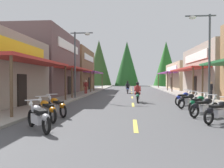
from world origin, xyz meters
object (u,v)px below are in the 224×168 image
object	(u,v)px
motorcycle_parked_left_0	(38,116)
pedestrian_waiting	(86,86)
streetlamp_left	(78,55)
motorcycle_parked_right_3	(205,106)
motorcycle_parked_right_6	(184,98)
rider_cruising_lead	(137,94)
motorcycle_parked_left_1	(46,109)
rider_cruising_trailing	(128,88)
motorcycle_parked_right_4	(199,103)
pedestrian_by_shop	(211,89)
motorcycle_parked_right_5	(189,100)
motorcycle_parked_left_2	(56,106)
motorcycle_parked_right_2	(219,111)
streetlamp_right	(205,46)

from	to	relation	value
motorcycle_parked_left_0	pedestrian_waiting	bearing A→B (deg)	-36.08
streetlamp_left	motorcycle_parked_right_3	bearing A→B (deg)	-46.72
streetlamp_left	motorcycle_parked_right_6	bearing A→B (deg)	-25.16
motorcycle_parked_left_0	rider_cruising_lead	bearing A→B (deg)	-63.40
motorcycle_parked_left_0	motorcycle_parked_left_1	distance (m)	1.80
motorcycle_parked_left_1	rider_cruising_trailing	world-z (taller)	rider_cruising_trailing
motorcycle_parked_right_4	pedestrian_by_shop	distance (m)	7.69
motorcycle_parked_right_6	rider_cruising_trailing	size ratio (longest dim) A/B	0.74
motorcycle_parked_right_5	motorcycle_parked_left_2	xyz separation A→B (m)	(-7.19, -3.57, 0.00)
motorcycle_parked_right_3	motorcycle_parked_left_2	world-z (taller)	same
motorcycle_parked_right_3	motorcycle_parked_left_2	distance (m)	7.12
motorcycle_parked_right_5	motorcycle_parked_right_6	size ratio (longest dim) A/B	1.06
motorcycle_parked_right_6	motorcycle_parked_right_3	bearing A→B (deg)	-137.13
motorcycle_parked_right_2	motorcycle_parked_left_1	distance (m)	7.18
rider_cruising_trailing	pedestrian_waiting	xyz separation A→B (m)	(-4.81, -2.69, 0.33)
motorcycle_parked_left_2	rider_cruising_lead	xyz separation A→B (m)	(4.14, 6.65, 0.17)
streetlamp_left	motorcycle_parked_right_3	size ratio (longest dim) A/B	3.33
motorcycle_parked_left_0	motorcycle_parked_right_3	bearing A→B (deg)	-105.20
pedestrian_by_shop	motorcycle_parked_left_1	bearing A→B (deg)	45.77
motorcycle_parked_left_0	motorcycle_parked_right_2	bearing A→B (deg)	-116.48
motorcycle_parked_left_0	motorcycle_parked_left_2	world-z (taller)	same
motorcycle_parked_left_2	pedestrian_waiting	size ratio (longest dim) A/B	0.95
motorcycle_parked_right_3	motorcycle_parked_right_5	distance (m)	3.18
motorcycle_parked_right_3	pedestrian_waiting	world-z (taller)	pedestrian_waiting
pedestrian_by_shop	motorcycle_parked_right_3	bearing A→B (deg)	70.12
motorcycle_parked_left_1	motorcycle_parked_left_2	size ratio (longest dim) A/B	1.03
motorcycle_parked_right_5	motorcycle_parked_right_6	distance (m)	1.59
motorcycle_parked_left_2	pedestrian_waiting	distance (m)	14.92
rider_cruising_lead	pedestrian_by_shop	size ratio (longest dim) A/B	1.34
motorcycle_parked_right_2	motorcycle_parked_left_0	xyz separation A→B (m)	(-6.78, -1.93, 0.00)
motorcycle_parked_right_3	motorcycle_parked_left_1	distance (m)	7.29
rider_cruising_lead	rider_cruising_trailing	distance (m)	10.90
rider_cruising_trailing	pedestrian_by_shop	xyz separation A→B (m)	(7.17, -8.67, 0.26)
streetlamp_right	rider_cruising_lead	bearing A→B (deg)	160.30
motorcycle_parked_right_4	streetlamp_right	bearing A→B (deg)	20.45
streetlamp_left	motorcycle_parked_left_2	distance (m)	9.77
streetlamp_left	rider_cruising_lead	size ratio (longest dim) A/B	2.81
motorcycle_parked_right_4	motorcycle_parked_right_6	distance (m)	3.30
streetlamp_right	motorcycle_parked_left_1	xyz separation A→B (m)	(-8.61, -6.34, -3.53)
motorcycle_parked_right_6	pedestrian_by_shop	bearing A→B (deg)	4.63
motorcycle_parked_right_5	pedestrian_waiting	bearing A→B (deg)	87.15
rider_cruising_lead	pedestrian_by_shop	xyz separation A→B (m)	(6.28, 2.20, 0.26)
motorcycle_parked_right_3	rider_cruising_lead	bearing A→B (deg)	80.28
motorcycle_parked_right_3	streetlamp_left	bearing A→B (deg)	98.17
streetlamp_left	rider_cruising_lead	xyz separation A→B (m)	(5.21, -2.43, -3.27)
motorcycle_parked_left_1	pedestrian_by_shop	size ratio (longest dim) A/B	1.05
motorcycle_parked_right_2	streetlamp_right	bearing A→B (deg)	38.16
motorcycle_parked_right_4	pedestrian_waiting	distance (m)	15.71
motorcycle_parked_right_6	motorcycle_parked_left_1	distance (m)	9.72
motorcycle_parked_right_2	motorcycle_parked_right_6	bearing A→B (deg)	50.44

